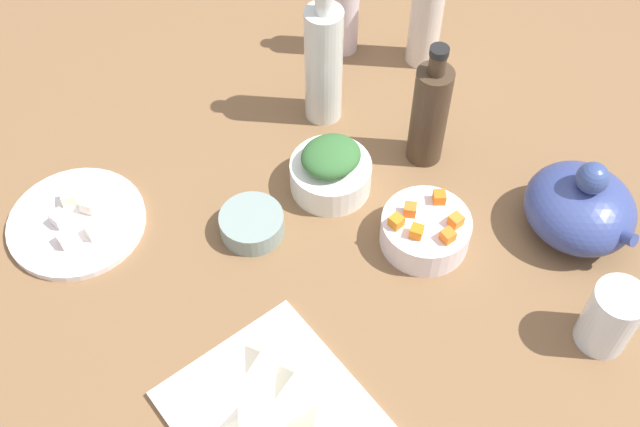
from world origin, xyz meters
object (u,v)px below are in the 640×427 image
(teapot, at_px, (580,207))
(bottle_0, at_px, (345,8))
(plate_tofu, at_px, (77,222))
(bowl_small_side, at_px, (252,224))
(bowl_greens, at_px, (331,175))
(bottle_2, at_px, (324,63))
(bowl_carrots, at_px, (425,231))
(bottle_1, at_px, (427,10))
(cutting_board, at_px, (282,426))
(bottle_3, at_px, (430,113))
(drinking_glass_0, at_px, (610,318))

(teapot, xyz_separation_m, bottle_0, (-0.54, -0.03, 0.04))
(plate_tofu, distance_m, bottle_0, 0.60)
(bowl_small_side, height_order, bottle_0, bottle_0)
(teapot, bearing_deg, bowl_greens, -138.95)
(bowl_small_side, relative_size, bottle_2, 0.36)
(bottle_2, bearing_deg, teapot, 20.90)
(bowl_small_side, bearing_deg, plate_tofu, -128.73)
(bowl_carrots, height_order, bottle_1, bottle_1)
(bottle_2, bearing_deg, cutting_board, -41.67)
(bowl_greens, xyz_separation_m, bottle_0, (-0.25, 0.22, 0.07))
(bowl_greens, bearing_deg, bottle_2, 147.65)
(bottle_1, bearing_deg, bowl_small_side, -72.58)
(plate_tofu, xyz_separation_m, bowl_carrots, (0.34, 0.41, 0.02))
(bowl_small_side, bearing_deg, bottle_2, 120.34)
(bottle_0, height_order, bottle_2, bottle_2)
(bottle_3, bearing_deg, bowl_carrots, -40.68)
(bowl_greens, bearing_deg, bottle_1, 114.72)
(bowl_small_side, distance_m, drinking_glass_0, 0.53)
(bottle_3, height_order, drinking_glass_0, bottle_3)
(cutting_board, bearing_deg, bottle_0, 136.59)
(drinking_glass_0, bearing_deg, bowl_greens, -162.43)
(bottle_0, xyz_separation_m, bottle_2, (0.11, -0.13, 0.02))
(bowl_carrots, height_order, drinking_glass_0, drinking_glass_0)
(cutting_board, relative_size, bowl_carrots, 2.18)
(teapot, distance_m, drinking_glass_0, 0.19)
(bowl_greens, bearing_deg, drinking_glass_0, 17.57)
(plate_tofu, height_order, drinking_glass_0, drinking_glass_0)
(bottle_1, bearing_deg, plate_tofu, -92.04)
(bowl_small_side, relative_size, bottle_3, 0.43)
(bowl_greens, distance_m, bottle_2, 0.19)
(bottle_0, xyz_separation_m, bottle_3, (0.29, -0.05, 0.00))
(plate_tofu, distance_m, teapot, 0.77)
(bowl_carrots, relative_size, bowl_small_side, 1.37)
(bowl_carrots, bearing_deg, bottle_2, 173.04)
(plate_tofu, xyz_separation_m, bottle_0, (-0.08, 0.58, 0.09))
(bowl_greens, bearing_deg, bottle_3, 77.44)
(cutting_board, xyz_separation_m, bottle_2, (-0.43, 0.38, 0.11))
(plate_tofu, bearing_deg, cutting_board, 8.74)
(teapot, height_order, drinking_glass_0, teapot)
(bowl_greens, relative_size, teapot, 0.70)
(bottle_0, distance_m, drinking_glass_0, 0.70)
(bowl_small_side, bearing_deg, bowl_carrots, 49.70)
(bowl_greens, height_order, bowl_carrots, bowl_greens)
(bowl_small_side, height_order, bottle_3, bottle_3)
(cutting_board, height_order, bowl_greens, bowl_greens)
(bowl_greens, distance_m, bowl_carrots, 0.18)
(bottle_3, bearing_deg, bottle_0, 169.35)
(cutting_board, height_order, bottle_0, bottle_0)
(plate_tofu, bearing_deg, bowl_small_side, 51.27)
(cutting_board, height_order, bottle_3, bottle_3)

